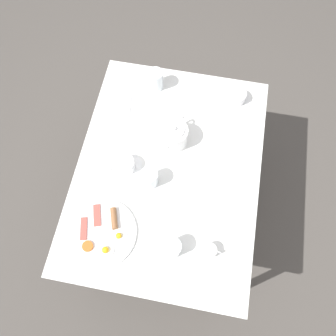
% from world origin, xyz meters
% --- Properties ---
extents(ground_plane, '(8.00, 8.00, 0.00)m').
position_xyz_m(ground_plane, '(0.00, 0.00, 0.00)').
color(ground_plane, '#4C4742').
extents(table, '(0.82, 1.09, 0.70)m').
position_xyz_m(table, '(0.00, 0.00, 0.63)').
color(table, white).
rests_on(table, ground_plane).
extents(breakfast_plate, '(0.29, 0.29, 0.04)m').
position_xyz_m(breakfast_plate, '(-0.21, -0.33, 0.71)').
color(breakfast_plate, white).
rests_on(breakfast_plate, table).
extents(teapot_near, '(0.12, 0.21, 0.13)m').
position_xyz_m(teapot_near, '(-0.00, 0.15, 0.76)').
color(teapot_near, white).
rests_on(teapot_near, table).
extents(teacup_with_saucer_left, '(0.15, 0.15, 0.06)m').
position_xyz_m(teacup_with_saucer_left, '(0.25, 0.42, 0.73)').
color(teacup_with_saucer_left, white).
rests_on(teacup_with_saucer_left, table).
extents(teacup_with_saucer_right, '(0.15, 0.15, 0.06)m').
position_xyz_m(teacup_with_saucer_right, '(-0.19, -0.03, 0.73)').
color(teacup_with_saucer_right, white).
rests_on(teacup_with_saucer_right, table).
extents(water_glass_tall, '(0.07, 0.07, 0.11)m').
position_xyz_m(water_glass_tall, '(-0.14, 0.43, 0.75)').
color(water_glass_tall, white).
rests_on(water_glass_tall, table).
extents(water_glass_short, '(0.07, 0.07, 0.09)m').
position_xyz_m(water_glass_short, '(-0.07, -0.07, 0.75)').
color(water_glass_short, white).
rests_on(water_glass_short, table).
extents(wine_glass_spare, '(0.07, 0.07, 0.09)m').
position_xyz_m(wine_glass_spare, '(0.08, -0.34, 0.74)').
color(wine_glass_spare, white).
rests_on(wine_glass_spare, table).
extents(creamer_jug, '(0.08, 0.06, 0.05)m').
position_xyz_m(creamer_jug, '(0.23, -0.32, 0.73)').
color(creamer_jug, white).
rests_on(creamer_jug, table).
extents(napkin_folded, '(0.19, 0.20, 0.01)m').
position_xyz_m(napkin_folded, '(0.25, 0.19, 0.70)').
color(napkin_folded, white).
rests_on(napkin_folded, table).
extents(fork_by_plate, '(0.10, 0.15, 0.00)m').
position_xyz_m(fork_by_plate, '(0.10, -0.13, 0.70)').
color(fork_by_plate, silver).
rests_on(fork_by_plate, table).
extents(knife_by_plate, '(0.04, 0.20, 0.00)m').
position_xyz_m(knife_by_plate, '(-0.25, 0.31, 0.70)').
color(knife_by_plate, silver).
rests_on(knife_by_plate, table).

